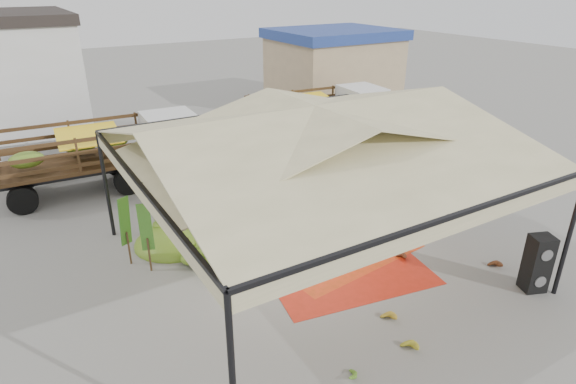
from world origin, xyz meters
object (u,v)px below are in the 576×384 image
banana_heap (234,214)px  truck_left (110,148)px  speaker_stack (537,263)px  vendor (225,185)px  truck_right (324,109)px

banana_heap → truck_left: truck_left is taller
banana_heap → speaker_stack: 7.65m
banana_heap → truck_left: bearing=111.6°
vendor → truck_left: bearing=-58.5°
truck_left → truck_right: bearing=7.7°
speaker_stack → vendor: bearing=141.8°
banana_heap → vendor: 1.53m
speaker_stack → truck_right: bearing=99.9°
truck_left → truck_right: 9.31m
truck_left → truck_right: size_ratio=1.06×
vendor → banana_heap: bearing=72.2°
truck_right → banana_heap: bearing=-135.3°
speaker_stack → vendor: 8.60m
vendor → truck_right: truck_right is taller
truck_left → vendor: bearing=-53.7°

